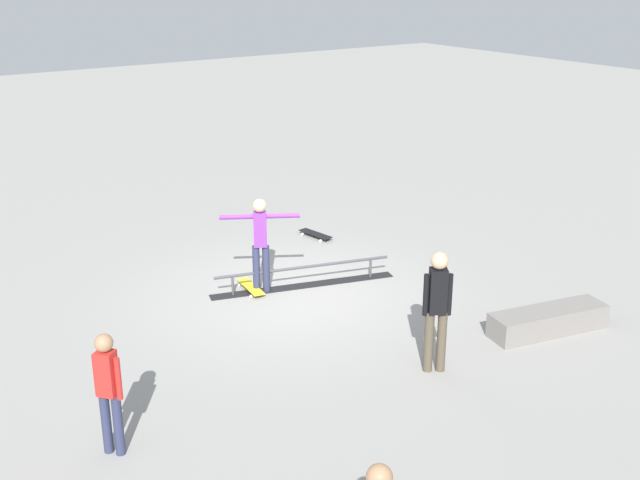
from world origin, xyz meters
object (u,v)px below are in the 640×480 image
object	(u,v)px
skate_ledge	(548,321)
skateboard_main	(251,287)
grind_rail	(304,277)
loose_skateboard_black	(315,234)
bystander_red_shirt	(108,387)
bystander_black_shirt	(437,305)
skater_main	(260,239)

from	to	relation	value
skate_ledge	skateboard_main	distance (m)	4.91
grind_rail	loose_skateboard_black	distance (m)	2.52
bystander_red_shirt	bystander_black_shirt	bearing A→B (deg)	41.91
skater_main	bystander_red_shirt	xyz separation A→B (m)	(3.77, 3.01, -0.10)
grind_rail	skater_main	bearing A→B (deg)	0.67
skater_main	skateboard_main	xyz separation A→B (m)	(0.14, -0.13, -0.89)
skater_main	loose_skateboard_black	world-z (taller)	skater_main
grind_rail	bystander_black_shirt	world-z (taller)	bystander_black_shirt
bystander_black_shirt	grind_rail	bearing A→B (deg)	120.06
skateboard_main	bystander_black_shirt	bearing A→B (deg)	17.91
skate_ledge	loose_skateboard_black	bearing A→B (deg)	-85.07
skater_main	loose_skateboard_black	xyz separation A→B (m)	(-2.32, -1.75, -0.89)
grind_rail	bystander_black_shirt	distance (m)	3.59
grind_rail	bystander_red_shirt	size ratio (longest dim) A/B	2.12
skateboard_main	bystander_red_shirt	bearing A→B (deg)	-41.58
skate_ledge	skateboard_main	size ratio (longest dim) A/B	2.31
skater_main	grind_rail	bearing A→B (deg)	-165.65
skate_ledge	skater_main	distance (m)	4.78
bystander_black_shirt	loose_skateboard_black	xyz separation A→B (m)	(-1.76, -5.44, -0.92)
skate_ledge	bystander_black_shirt	world-z (taller)	bystander_black_shirt
skate_ledge	bystander_red_shirt	distance (m)	6.65
skate_ledge	loose_skateboard_black	world-z (taller)	skate_ledge
skateboard_main	loose_skateboard_black	bearing A→B (deg)	130.84
grind_rail	loose_skateboard_black	bearing A→B (deg)	-112.97
skate_ledge	bystander_red_shirt	xyz separation A→B (m)	(6.56, -0.79, 0.67)
bystander_black_shirt	bystander_red_shirt	bearing A→B (deg)	-156.19
grind_rail	skate_ledge	bearing A→B (deg)	136.16
skate_ledge	skateboard_main	world-z (taller)	skate_ledge
grind_rail	bystander_black_shirt	size ratio (longest dim) A/B	1.84
grind_rail	skate_ledge	distance (m)	4.15
skater_main	bystander_black_shirt	world-z (taller)	bystander_black_shirt
loose_skateboard_black	skater_main	bearing A→B (deg)	-61.85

